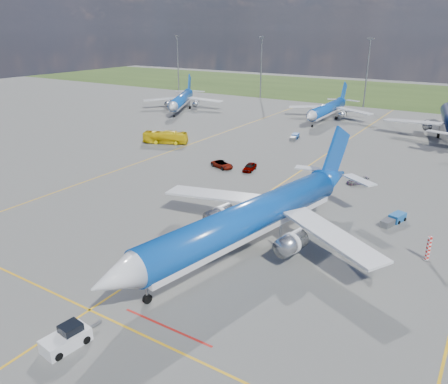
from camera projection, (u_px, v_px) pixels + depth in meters
The scene contains 16 objects.
ground at pixel (206, 233), 58.09m from camera, with size 400.00×400.00×0.00m, color #575755.
grass_strip at pixel (416, 95), 176.73m from camera, with size 400.00×80.00×0.01m, color #2D4719.
taxiway_lines at pixel (293, 177), 79.91m from camera, with size 60.25×160.00×0.02m.
floodlight_masts at pixel (432, 73), 135.66m from camera, with size 202.20×0.50×22.70m.
warning_post at pixel (428, 248), 50.89m from camera, with size 0.50×0.50×3.00m, color red.
bg_jet_nw at pixel (182, 110), 144.82m from camera, with size 28.66×37.62×9.85m, color #0B45A5, non-canonical shape.
bg_jet_nnw at pixel (326, 120), 129.30m from camera, with size 27.24×35.75×9.36m, color #0B45A5, non-canonical shape.
main_airliner at pixel (248, 250), 53.76m from camera, with size 35.01×45.95×12.03m, color #0B45A5, non-canonical shape.
pushback_tug at pixel (67, 338), 37.29m from camera, with size 2.56×5.68×1.89m.
uld_container at pixel (168, 246), 52.94m from camera, with size 1.56×1.95×1.56m, color #0C44B5.
apron_bus at pixel (165, 137), 102.58m from camera, with size 2.46×10.53×2.93m, color yellow.
service_car_a at pixel (250, 167), 83.18m from camera, with size 1.74×4.34×1.48m, color #999999.
service_car_b at pixel (222, 164), 84.95m from camera, with size 2.28×4.95×1.38m, color #999999.
service_car_c at pixel (357, 181), 76.21m from camera, with size 1.58×3.89×1.13m, color #999999.
baggage_tug_w at pixel (394, 219), 60.99m from camera, with size 2.70×5.18×1.13m.
baggage_tug_c at pixel (294, 137), 107.06m from camera, with size 2.28×5.22×1.14m.
Camera 1 is at (30.00, -43.05, 25.64)m, focal length 35.00 mm.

